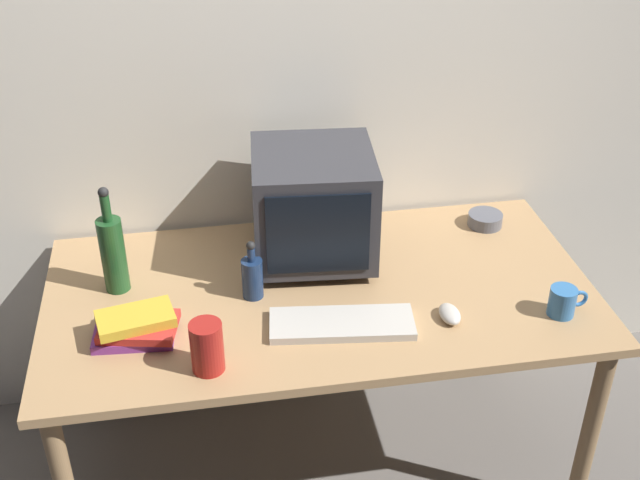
% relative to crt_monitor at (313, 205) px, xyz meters
% --- Properties ---
extents(ground_plane, '(6.00, 6.00, 0.00)m').
position_rel_crt_monitor_xyz_m(ground_plane, '(-0.01, -0.19, -0.92)').
color(ground_plane, slate).
extents(back_wall, '(4.00, 0.08, 2.50)m').
position_rel_crt_monitor_xyz_m(back_wall, '(-0.01, 0.31, 0.33)').
color(back_wall, silver).
rests_on(back_wall, ground).
extents(desk, '(1.70, 0.88, 0.73)m').
position_rel_crt_monitor_xyz_m(desk, '(-0.01, -0.19, -0.27)').
color(desk, tan).
rests_on(desk, ground).
extents(crt_monitor, '(0.41, 0.42, 0.37)m').
position_rel_crt_monitor_xyz_m(crt_monitor, '(0.00, 0.00, 0.00)').
color(crt_monitor, '#333338').
rests_on(crt_monitor, desk).
extents(keyboard, '(0.44, 0.20, 0.02)m').
position_rel_crt_monitor_xyz_m(keyboard, '(0.02, -0.39, -0.18)').
color(keyboard, beige).
rests_on(keyboard, desk).
extents(computer_mouse, '(0.06, 0.10, 0.04)m').
position_rel_crt_monitor_xyz_m(computer_mouse, '(0.34, -0.41, -0.17)').
color(computer_mouse, beige).
rests_on(computer_mouse, desk).
extents(bottle_tall, '(0.08, 0.08, 0.36)m').
position_rel_crt_monitor_xyz_m(bottle_tall, '(-0.63, -0.08, -0.06)').
color(bottle_tall, '#1E4C23').
rests_on(bottle_tall, desk).
extents(bottle_short, '(0.07, 0.07, 0.20)m').
position_rel_crt_monitor_xyz_m(bottle_short, '(-0.22, -0.19, -0.12)').
color(bottle_short, navy).
rests_on(bottle_short, desk).
extents(book_stack, '(0.25, 0.19, 0.08)m').
position_rel_crt_monitor_xyz_m(book_stack, '(-0.57, -0.34, -0.15)').
color(book_stack, '#843893').
rests_on(book_stack, desk).
extents(mug, '(0.12, 0.08, 0.09)m').
position_rel_crt_monitor_xyz_m(mug, '(0.68, -0.44, -0.15)').
color(mug, '#3370B2').
rests_on(mug, desk).
extents(cd_spindle, '(0.12, 0.12, 0.04)m').
position_rel_crt_monitor_xyz_m(cd_spindle, '(0.63, 0.09, -0.17)').
color(cd_spindle, '#595B66').
rests_on(cd_spindle, desk).
extents(metal_canister, '(0.09, 0.09, 0.15)m').
position_rel_crt_monitor_xyz_m(metal_canister, '(-0.37, -0.51, -0.12)').
color(metal_canister, '#A51E19').
rests_on(metal_canister, desk).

